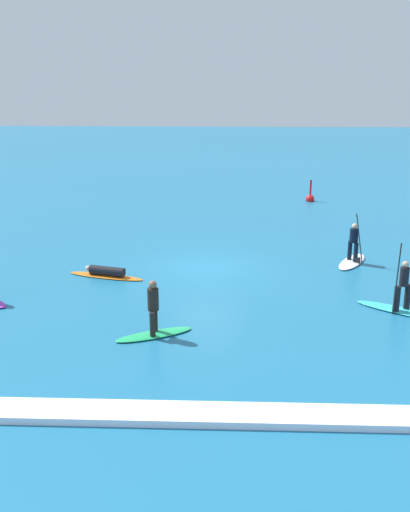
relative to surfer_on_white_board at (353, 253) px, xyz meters
name	(u,v)px	position (x,y,z in m)	size (l,w,h in m)	color
ground_plane	(205,268)	(-6.05, -0.88, -0.42)	(120.00, 120.00, 0.00)	#1E6B93
surfer_on_white_board	(353,253)	(0.00, 0.00, 0.00)	(1.85, 2.56, 2.14)	white
surfer_on_orange_board	(106,273)	(-9.81, -2.13, -0.25)	(3.09, 1.36, 0.43)	orange
surfer_on_green_board	(154,319)	(-7.34, -7.42, 0.12)	(2.43, 1.61, 1.77)	#23B266
surfer_on_teal_board	(402,300)	(0.59, -5.24, 0.01)	(2.87, 2.18, 2.39)	#33C6CC
marker_buoy	(310,198)	(-0.22, 12.06, -0.23)	(0.52, 0.52, 1.42)	red
wave_crest	(187,414)	(-6.05, -11.87, -0.33)	(19.05, 0.90, 0.18)	white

